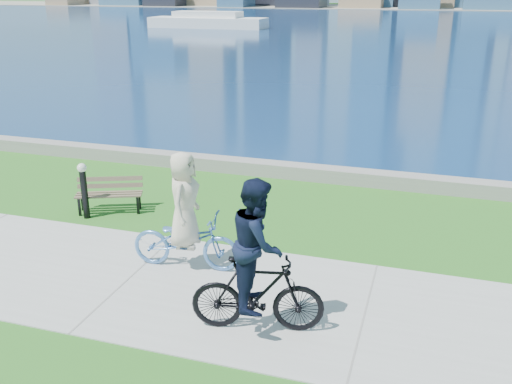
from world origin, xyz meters
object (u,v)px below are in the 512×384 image
cyclist_woman (185,226)px  cyclist_man (258,269)px  park_bench (109,192)px  bollard_lamp (84,187)px

cyclist_woman → cyclist_man: cyclist_man is taller
park_bench → bollard_lamp: bearing=-140.9°
park_bench → cyclist_man: cyclist_man is taller
cyclist_woman → cyclist_man: bearing=-135.3°
cyclist_woman → cyclist_man: 2.33m
cyclist_man → cyclist_woman: bearing=37.6°
bollard_lamp → cyclist_woman: size_ratio=0.58×
cyclist_woman → park_bench: bearing=48.3°
park_bench → cyclist_woman: (2.74, -2.00, 0.35)m
cyclist_man → bollard_lamp: bearing=45.7°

